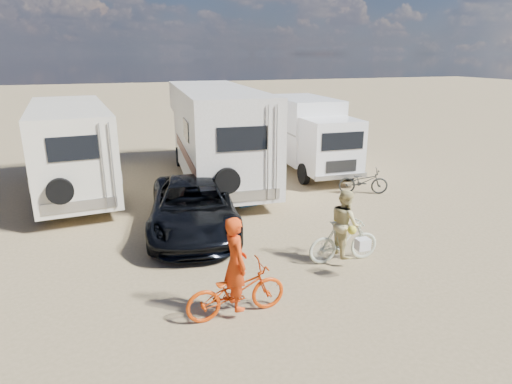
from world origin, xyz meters
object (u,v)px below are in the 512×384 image
object	(u,v)px
rider_woman	(345,230)
cooler	(246,198)
rv_main	(216,135)
rv_left	(72,151)
crate	(271,197)
box_truck	(310,136)
rider_man	(236,272)
dark_suv	(193,206)
bike_man	(236,291)
bike_woman	(344,241)
bike_parked	(363,181)

from	to	relation	value
rider_woman	cooler	world-z (taller)	rider_woman
rv_main	rv_left	bearing A→B (deg)	-173.63
rv_main	rider_woman	bearing A→B (deg)	-77.85
rider_woman	crate	bearing A→B (deg)	4.45
box_truck	rider_man	distance (m)	10.77
dark_suv	crate	xyz separation A→B (m)	(2.86, 1.55, -0.52)
rv_main	box_truck	distance (m)	3.92
bike_man	rider_man	bearing A→B (deg)	-0.00
box_truck	bike_woman	xyz separation A→B (m)	(-2.89, -7.72, -0.95)
bike_parked	cooler	bearing A→B (deg)	109.77
dark_suv	rider_woman	bearing A→B (deg)	-36.29
rider_woman	crate	size ratio (longest dim) A/B	3.73
box_truck	cooler	bearing A→B (deg)	-137.14
cooler	crate	bearing A→B (deg)	-6.89
rv_left	cooler	distance (m)	6.06
rv_left	rider_man	bearing A→B (deg)	-75.08
rv_left	bike_man	xyz separation A→B (m)	(3.03, -8.81, -1.02)
bike_parked	rider_woman	bearing A→B (deg)	165.24
box_truck	rider_woman	world-z (taller)	box_truck
rider_man	cooler	size ratio (longest dim) A/B	2.90
box_truck	bike_woman	bearing A→B (deg)	-107.53
bike_woman	bike_parked	bearing A→B (deg)	-33.06
dark_suv	cooler	bearing A→B (deg)	47.58
rv_left	bike_man	bearing A→B (deg)	-75.08
rv_left	rider_woman	world-z (taller)	rv_left
rv_left	bike_man	size ratio (longest dim) A/B	3.61
rv_main	rider_man	size ratio (longest dim) A/B	4.95
dark_suv	bike_parked	distance (m)	6.35
rv_main	box_truck	bearing A→B (deg)	5.18
rider_woman	cooler	bearing A→B (deg)	15.18
crate	cooler	bearing A→B (deg)	-178.66
box_truck	dark_suv	distance (m)	7.48
rv_left	dark_suv	bearing A→B (deg)	-59.10
box_truck	bike_parked	world-z (taller)	box_truck
rv_left	bike_woman	xyz separation A→B (m)	(6.02, -7.52, -1.01)
rider_woman	crate	distance (m)	4.63
rider_man	crate	xyz separation A→B (m)	(2.97, 5.87, -0.71)
bike_woman	rider_man	xyz separation A→B (m)	(-2.99, -1.29, 0.37)
bike_man	rider_man	world-z (taller)	rider_man
crate	dark_suv	bearing A→B (deg)	-151.63
rv_main	rv_left	distance (m)	5.00
bike_parked	dark_suv	bearing A→B (deg)	124.54
rider_man	crate	world-z (taller)	rider_man
rv_main	bike_man	world-z (taller)	rv_main
bike_woman	rider_man	distance (m)	3.28
rv_main	crate	bearing A→B (deg)	-67.53
box_truck	bike_man	xyz separation A→B (m)	(-5.88, -9.01, -0.96)
dark_suv	cooler	size ratio (longest dim) A/B	8.18
rider_man	crate	size ratio (longest dim) A/B	4.19
dark_suv	rv_left	bearing A→B (deg)	135.15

